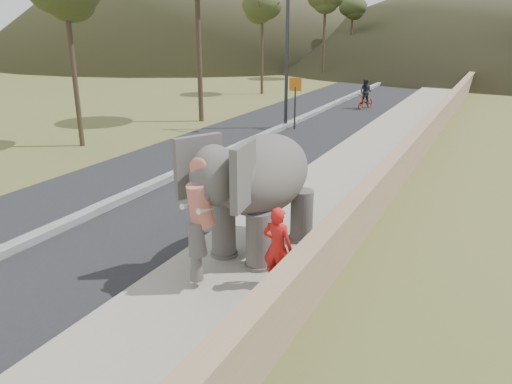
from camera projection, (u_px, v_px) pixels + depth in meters
ground at (253, 262)px, 10.61m from camera, size 160.00×160.00×0.00m
road at (255, 142)px, 21.18m from camera, size 7.00×120.00×0.03m
median at (255, 139)px, 21.15m from camera, size 0.35×120.00×0.22m
walkway at (372, 153)px, 19.04m from camera, size 3.00×120.00×0.15m
parapet at (417, 146)px, 18.19m from camera, size 0.30×120.00×1.10m
lamppost at (294, 21)px, 22.23m from camera, size 1.76×0.36×8.00m
signboard at (295, 94)px, 23.12m from camera, size 0.60×0.08×2.40m
elephant_and_man at (264, 191)px, 10.53m from camera, size 2.44×3.89×2.63m
motorcyclist at (366, 98)px, 28.90m from camera, size 0.91×1.76×1.74m
trees at (476, 38)px, 32.34m from camera, size 47.81×41.43×8.95m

